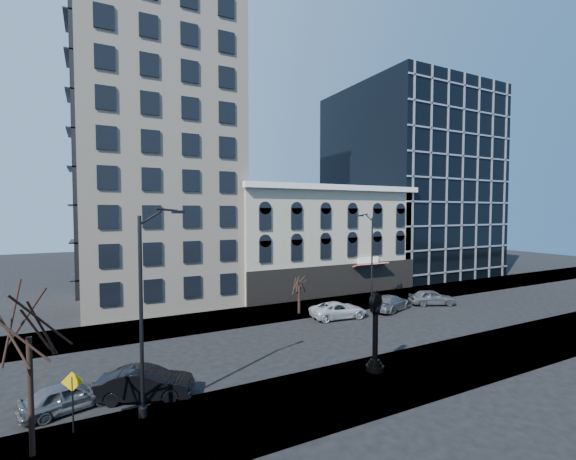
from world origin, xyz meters
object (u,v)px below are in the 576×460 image
street_clock (375,334)px  street_lamp_near (155,256)px  warning_sign (72,391)px  car_near_b (146,383)px  car_near_a (68,396)px

street_clock → street_lamp_near: size_ratio=0.49×
street_clock → warning_sign: street_clock is taller
street_clock → car_near_b: size_ratio=1.02×
street_clock → warning_sign: bearing=155.5°
street_clock → car_near_b: 12.91m
car_near_b → warning_sign: bearing=143.2°
street_lamp_near → warning_sign: street_lamp_near is taller
warning_sign → car_near_b: warning_sign is taller
car_near_a → car_near_b: size_ratio=0.86×
warning_sign → car_near_b: 3.92m
warning_sign → car_near_a: 2.79m
warning_sign → car_near_a: warning_sign is taller
warning_sign → car_near_b: size_ratio=0.56×
street_lamp_near → car_near_b: (-0.32, 1.81, -6.71)m
street_clock → warning_sign: size_ratio=1.81×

